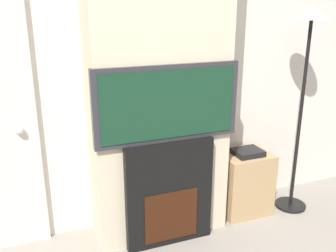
{
  "coord_description": "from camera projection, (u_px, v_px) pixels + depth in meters",
  "views": [
    {
      "loc": [
        -0.95,
        -0.85,
        1.83
      ],
      "look_at": [
        0.0,
        1.59,
        0.98
      ],
      "focal_mm": 40.0,
      "sensor_mm": 36.0,
      "label": 1
    }
  ],
  "objects": [
    {
      "name": "media_stand",
      "position": [
        243.0,
        181.0,
        3.41
      ],
      "size": [
        0.45,
        0.37,
        0.62
      ],
      "color": "tan",
      "rests_on": "ground_plane"
    },
    {
      "name": "wall_back",
      "position": [
        148.0,
        66.0,
        3.03
      ],
      "size": [
        6.0,
        0.06,
        2.7
      ],
      "color": "silver",
      "rests_on": "ground_plane"
    },
    {
      "name": "floor_lamp",
      "position": [
        306.0,
        65.0,
        3.14
      ],
      "size": [
        0.28,
        0.28,
        1.81
      ],
      "color": "black",
      "rests_on": "ground_plane"
    },
    {
      "name": "television",
      "position": [
        168.0,
        104.0,
        2.7
      ],
      "size": [
        1.1,
        0.07,
        0.57
      ],
      "color": "#2D2D33",
      "rests_on": "fireplace"
    },
    {
      "name": "chimney_breast",
      "position": [
        158.0,
        71.0,
        2.82
      ],
      "size": [
        1.06,
        0.41,
        2.7
      ],
      "color": "beige",
      "rests_on": "ground_plane"
    },
    {
      "name": "fireplace",
      "position": [
        168.0,
        193.0,
        2.92
      ],
      "size": [
        0.7,
        0.15,
        0.86
      ],
      "color": "black",
      "rests_on": "ground_plane"
    }
  ]
}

